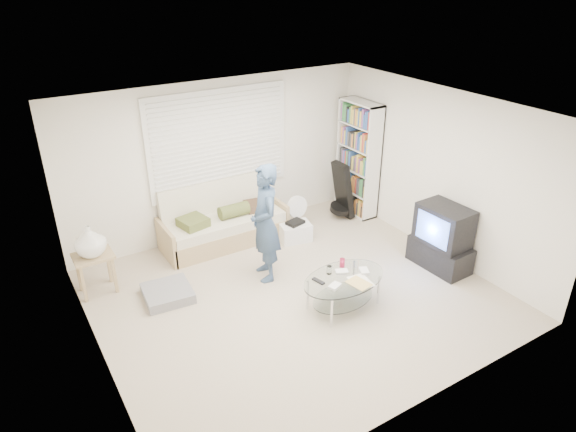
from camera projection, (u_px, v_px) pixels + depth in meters
ground at (295, 296)px, 6.92m from camera, size 5.00×5.00×0.00m
room_shell at (276, 172)px, 6.55m from camera, size 5.02×4.52×2.51m
window_blinds at (219, 142)px, 7.90m from camera, size 2.32×0.08×1.62m
futon_sofa at (223, 224)px, 8.12m from camera, size 1.97×0.79×0.96m
grey_floor_pillow at (168, 293)px, 6.84m from camera, size 0.66×0.66×0.14m
side_table at (91, 244)px, 6.68m from camera, size 0.50×0.41×1.00m
bookshelf at (358, 159)px, 8.82m from camera, size 0.31×0.84×1.99m
guitar_case at (342, 194)px, 8.82m from camera, size 0.37×0.38×1.01m
floor_fan at (296, 210)px, 8.46m from camera, size 0.37×0.25×0.62m
storage_bin at (295, 231)px, 8.23m from camera, size 0.54×0.43×0.34m
tv_unit at (442, 238)px, 7.38m from camera, size 0.52×0.90×0.96m
coffee_table at (344, 283)px, 6.56m from camera, size 1.24×0.85×0.56m
standing_person at (265, 223)px, 6.98m from camera, size 0.53×0.69×1.69m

